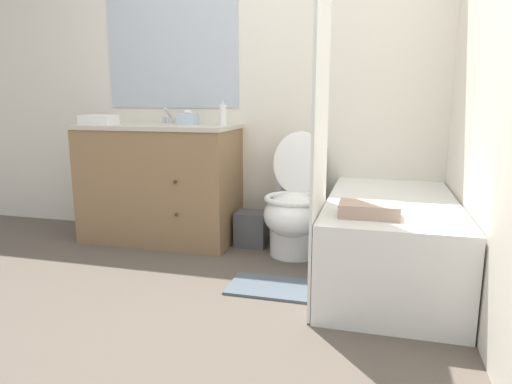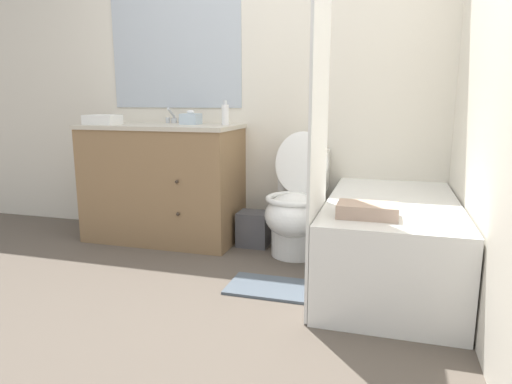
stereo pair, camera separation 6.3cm
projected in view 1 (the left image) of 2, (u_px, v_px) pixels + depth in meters
The scene contains 14 objects.
ground_plane at pixel (185, 326), 2.19m from camera, with size 14.00×14.00×0.00m, color brown.
wall_back at pixel (263, 75), 3.42m from camera, with size 8.00×0.06×2.50m.
wall_right at pixel (482, 63), 2.32m from camera, with size 0.05×2.54×2.50m.
vanity_cabinet at pixel (160, 182), 3.48m from camera, with size 1.17×0.60×0.88m.
sink_faucet at pixel (170, 119), 3.58m from camera, with size 0.14×0.12×0.12m.
toilet at pixel (295, 209), 3.16m from camera, with size 0.40×0.65×0.85m.
bathtub at pixel (390, 240), 2.70m from camera, with size 0.73×1.38×0.50m.
shower_curtain at pixel (321, 119), 2.26m from camera, with size 0.01×0.54×1.93m.
wastebasket at pixel (252, 229), 3.38m from camera, with size 0.22×0.19×0.26m.
tissue_box at pixel (188, 119), 3.41m from camera, with size 0.13×0.13×0.11m.
soap_dispenser at pixel (223, 114), 3.31m from camera, with size 0.05×0.05×0.18m.
hand_towel_folded at pixel (99, 120), 3.38m from camera, with size 0.24×0.17×0.07m.
bath_towel_folded at pixel (369, 210), 2.25m from camera, with size 0.29×0.19×0.07m.
bath_mat at pixel (277, 288), 2.61m from camera, with size 0.55×0.32×0.02m.
Camera 1 is at (0.86, -1.86, 1.07)m, focal length 32.00 mm.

